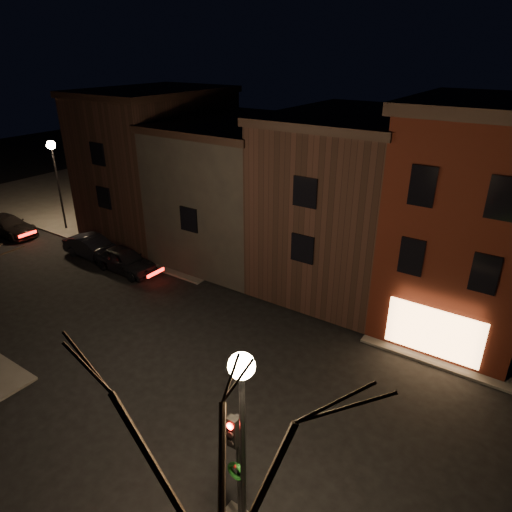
{
  "coord_description": "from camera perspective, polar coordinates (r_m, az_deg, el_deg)",
  "views": [
    {
      "loc": [
        10.88,
        -12.35,
        12.51
      ],
      "look_at": [
        -0.51,
        4.44,
        3.2
      ],
      "focal_mm": 32.0,
      "sensor_mm": 36.0,
      "label": 1
    }
  ],
  "objects": [
    {
      "name": "row_building_c",
      "position": [
        33.87,
        -12.07,
        11.46
      ],
      "size": [
        7.3,
        10.3,
        9.9
      ],
      "color": "black",
      "rests_on": "ground"
    },
    {
      "name": "parked_car_a",
      "position": [
        28.82,
        -16.08,
        -0.47
      ],
      "size": [
        4.42,
        1.87,
        1.49
      ],
      "primitive_type": "imported",
      "rotation": [
        0.0,
        0.0,
        1.55
      ],
      "color": "black",
      "rests_on": "ground"
    },
    {
      "name": "street_lamp_far",
      "position": [
        35.92,
        -23.94,
        10.81
      ],
      "size": [
        0.6,
        0.6,
        6.48
      ],
      "color": "black",
      "rests_on": "sidewalk_far_left"
    },
    {
      "name": "row_building_a",
      "position": [
        25.86,
        11.37,
        6.9
      ],
      "size": [
        7.3,
        10.3,
        9.4
      ],
      "color": "black",
      "rests_on": "ground"
    },
    {
      "name": "ground",
      "position": [
        20.67,
        -5.9,
        -12.74
      ],
      "size": [
        120.0,
        120.0,
        0.0
      ],
      "primitive_type": "plane",
      "color": "black",
      "rests_on": "ground"
    },
    {
      "name": "bare_tree_right",
      "position": [
        8.17,
        -5.01,
        -26.65
      ],
      "size": [
        6.4,
        6.4,
        8.5
      ],
      "color": "black",
      "rests_on": "sidewalk_near_right"
    },
    {
      "name": "street_lamp_near",
      "position": [
        10.77,
        -1.74,
        -18.26
      ],
      "size": [
        0.6,
        0.6,
        6.48
      ],
      "color": "black",
      "rests_on": "sidewalk_near_right"
    },
    {
      "name": "traffic_signal",
      "position": [
        12.99,
        -2.55,
        -23.69
      ],
      "size": [
        0.58,
        0.38,
        4.05
      ],
      "color": "black",
      "rests_on": "sidewalk_near_right"
    },
    {
      "name": "row_building_b",
      "position": [
        29.42,
        -1.85,
        8.5
      ],
      "size": [
        7.8,
        10.3,
        8.4
      ],
      "color": "black",
      "rests_on": "ground"
    },
    {
      "name": "parked_car_c",
      "position": [
        37.8,
        -28.62,
        3.37
      ],
      "size": [
        5.04,
        2.34,
        1.43
      ],
      "primitive_type": "imported",
      "rotation": [
        0.0,
        0.0,
        1.64
      ],
      "color": "black",
      "rests_on": "ground"
    },
    {
      "name": "sidewalk_far_left",
      "position": [
        46.42,
        -9.28,
        8.77
      ],
      "size": [
        30.0,
        30.0,
        0.12
      ],
      "primitive_type": "cube",
      "color": "#2D2B28",
      "rests_on": "ground"
    },
    {
      "name": "parked_car_b",
      "position": [
        31.31,
        -19.68,
        1.01
      ],
      "size": [
        4.39,
        1.62,
        1.44
      ],
      "primitive_type": "imported",
      "rotation": [
        0.0,
        0.0,
        1.59
      ],
      "color": "black",
      "rests_on": "ground"
    },
    {
      "name": "corner_building",
      "position": [
        23.13,
        25.32,
        4.33
      ],
      "size": [
        6.5,
        8.5,
        10.5
      ],
      "color": "#44150C",
      "rests_on": "ground"
    }
  ]
}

